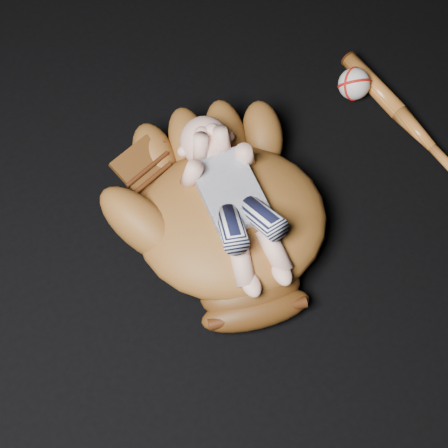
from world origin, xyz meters
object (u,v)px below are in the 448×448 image
object	(u,v)px
baseball_glove	(232,215)
baseball	(354,84)
baseball_bat	(406,120)
newborn_baby	(236,202)

from	to	relation	value
baseball_glove	baseball	xyz separation A→B (m)	(0.44, 0.18, -0.05)
baseball_bat	baseball	bearing A→B (deg)	110.68
baseball_glove	newborn_baby	distance (m)	0.06
baseball_glove	newborn_baby	bearing A→B (deg)	-43.37
newborn_baby	baseball_bat	bearing A→B (deg)	14.99
baseball_glove	baseball_bat	xyz separation A→B (m)	(0.49, 0.05, -0.06)
baseball_glove	baseball	world-z (taller)	baseball_glove
newborn_baby	baseball_bat	xyz separation A→B (m)	(0.49, 0.06, -0.12)
baseball_glove	baseball_bat	distance (m)	0.50
baseball_glove	baseball	bearing A→B (deg)	38.66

